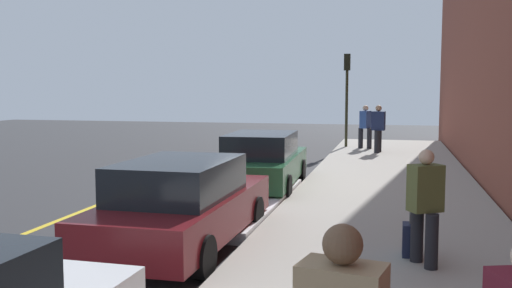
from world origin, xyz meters
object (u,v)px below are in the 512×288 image
object	(u,v)px
parked_car_maroon	(183,204)
pedestrian_olive_coat	(425,204)
pedestrian_blue_coat	(365,125)
pedestrian_navy_coat	(378,127)
traffic_light_pole	(347,84)
rolling_suitcase	(410,240)
parked_car_green	(262,161)

from	to	relation	value
parked_car_maroon	pedestrian_olive_coat	bearing A→B (deg)	-97.33
pedestrian_blue_coat	pedestrian_olive_coat	world-z (taller)	pedestrian_blue_coat
pedestrian_navy_coat	traffic_light_pole	bearing A→B (deg)	35.16
traffic_light_pole	pedestrian_olive_coat	bearing A→B (deg)	-171.71
pedestrian_olive_coat	rolling_suitcase	xyz separation A→B (m)	(0.43, 0.18, -0.64)
pedestrian_olive_coat	pedestrian_navy_coat	world-z (taller)	pedestrian_navy_coat
parked_car_green	pedestrian_navy_coat	distance (m)	8.86
parked_car_green	pedestrian_olive_coat	size ratio (longest dim) A/B	2.89
parked_car_maroon	pedestrian_navy_coat	world-z (taller)	pedestrian_navy_coat
rolling_suitcase	parked_car_maroon	bearing A→B (deg)	89.08
pedestrian_navy_coat	rolling_suitcase	world-z (taller)	pedestrian_navy_coat
parked_car_green	traffic_light_pole	distance (m)	10.69
parked_car_maroon	pedestrian_olive_coat	distance (m)	3.88
parked_car_green	rolling_suitcase	bearing A→B (deg)	-148.26
parked_car_green	rolling_suitcase	distance (m)	6.87
parked_car_maroon	pedestrian_blue_coat	distance (m)	15.79
pedestrian_olive_coat	rolling_suitcase	size ratio (longest dim) A/B	1.96
pedestrian_blue_coat	traffic_light_pole	bearing A→B (deg)	56.62
traffic_light_pole	rolling_suitcase	bearing A→B (deg)	-172.12
rolling_suitcase	pedestrian_blue_coat	bearing A→B (deg)	5.17
parked_car_green	pedestrian_navy_coat	world-z (taller)	pedestrian_navy_coat
pedestrian_blue_coat	traffic_light_pole	size ratio (longest dim) A/B	0.45
pedestrian_navy_coat	parked_car_maroon	bearing A→B (deg)	168.82
parked_car_maroon	rolling_suitcase	distance (m)	3.67
pedestrian_blue_coat	pedestrian_olive_coat	bearing A→B (deg)	-174.33
parked_car_maroon	rolling_suitcase	bearing A→B (deg)	-90.92
pedestrian_olive_coat	pedestrian_blue_coat	bearing A→B (deg)	5.67
pedestrian_blue_coat	parked_car_green	bearing A→B (deg)	167.45
parked_car_maroon	pedestrian_navy_coat	bearing A→B (deg)	-11.18
parked_car_green	pedestrian_olive_coat	world-z (taller)	pedestrian_olive_coat
pedestrian_blue_coat	rolling_suitcase	xyz separation A→B (m)	(-15.69, -1.42, -0.71)
parked_car_maroon	parked_car_green	size ratio (longest dim) A/B	0.98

